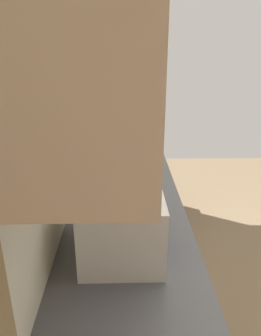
{
  "coord_description": "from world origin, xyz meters",
  "views": [
    {
      "loc": [
        -1.74,
        1.22,
        1.79
      ],
      "look_at": [
        -0.54,
        1.19,
        1.31
      ],
      "focal_mm": 34.08,
      "sensor_mm": 36.0,
      "label": 1
    }
  ],
  "objects_px": {
    "microwave": "(122,219)",
    "bowl": "(138,161)",
    "oven_range": "(125,173)",
    "kettle": "(141,183)"
  },
  "relations": [
    {
      "from": "kettle",
      "to": "oven_range",
      "type": "bearing_deg",
      "value": 3.92
    },
    {
      "from": "oven_range",
      "to": "microwave",
      "type": "bearing_deg",
      "value": 179.45
    },
    {
      "from": "microwave",
      "to": "bowl",
      "type": "xyz_separation_m",
      "value": [
        1.07,
        -0.12,
        -0.12
      ]
    },
    {
      "from": "oven_range",
      "to": "bowl",
      "type": "height_order",
      "value": "oven_range"
    },
    {
      "from": "oven_range",
      "to": "kettle",
      "type": "relative_size",
      "value": 6.99
    },
    {
      "from": "bowl",
      "to": "kettle",
      "type": "xyz_separation_m",
      "value": [
        -0.51,
        0.0,
        0.04
      ]
    },
    {
      "from": "bowl",
      "to": "kettle",
      "type": "distance_m",
      "value": 0.51
    },
    {
      "from": "oven_range",
      "to": "bowl",
      "type": "relative_size",
      "value": 6.41
    },
    {
      "from": "microwave",
      "to": "bowl",
      "type": "height_order",
      "value": "microwave"
    },
    {
      "from": "microwave",
      "to": "kettle",
      "type": "bearing_deg",
      "value": -11.6
    }
  ]
}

